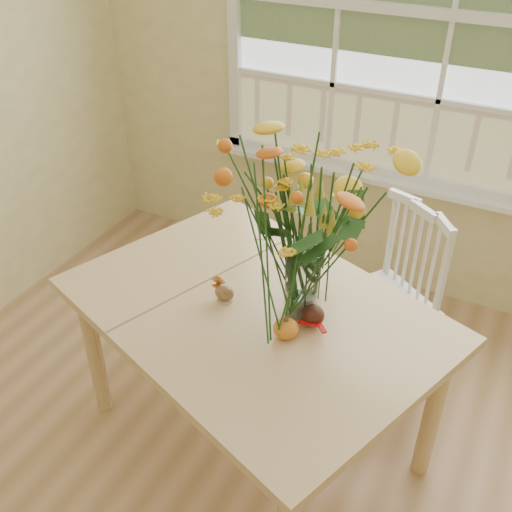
% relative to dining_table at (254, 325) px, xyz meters
% --- Properties ---
extents(wall_back, '(4.00, 0.02, 2.70)m').
position_rel_dining_table_xyz_m(wall_back, '(0.31, 1.41, 0.70)').
color(wall_back, '#D5C988').
rests_on(wall_back, floor).
extents(window, '(2.42, 0.12, 1.74)m').
position_rel_dining_table_xyz_m(window, '(0.31, 1.37, 0.88)').
color(window, silver).
rests_on(window, wall_back).
extents(dining_table, '(1.64, 1.41, 0.74)m').
position_rel_dining_table_xyz_m(dining_table, '(0.00, 0.00, 0.00)').
color(dining_table, tan).
rests_on(dining_table, floor).
extents(windsor_chair, '(0.56, 0.55, 0.88)m').
position_rel_dining_table_xyz_m(windsor_chair, '(0.38, 0.68, -0.15)').
color(windsor_chair, white).
rests_on(windsor_chair, floor).
extents(flower_vase, '(0.58, 0.58, 0.69)m').
position_rel_dining_table_xyz_m(flower_vase, '(0.17, 0.06, 0.51)').
color(flower_vase, white).
rests_on(flower_vase, dining_table).
extents(pumpkin, '(0.09, 0.09, 0.07)m').
position_rel_dining_table_xyz_m(pumpkin, '(0.18, -0.10, 0.13)').
color(pumpkin, '#C64F17').
rests_on(pumpkin, dining_table).
extents(turkey_figurine, '(0.08, 0.06, 0.10)m').
position_rel_dining_table_xyz_m(turkey_figurine, '(-0.11, -0.02, 0.13)').
color(turkey_figurine, '#CCB78C').
rests_on(turkey_figurine, dining_table).
extents(dark_gourd, '(0.13, 0.11, 0.08)m').
position_rel_dining_table_xyz_m(dark_gourd, '(0.24, 0.01, 0.13)').
color(dark_gourd, '#38160F').
rests_on(dark_gourd, dining_table).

